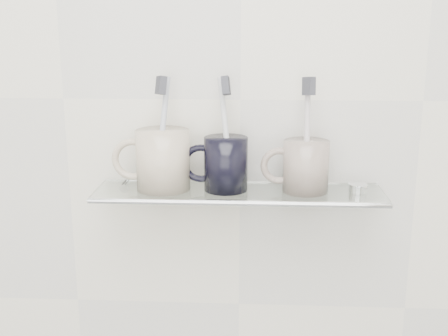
# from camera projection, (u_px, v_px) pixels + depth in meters

# --- Properties ---
(wall_back) EXTENTS (2.50, 0.00, 2.50)m
(wall_back) POSITION_uv_depth(u_px,v_px,m) (240.00, 100.00, 1.00)
(wall_back) COLOR silver
(wall_back) RESTS_ON ground
(shelf_glass) EXTENTS (0.50, 0.12, 0.01)m
(shelf_glass) POSITION_uv_depth(u_px,v_px,m) (239.00, 193.00, 0.97)
(shelf_glass) COLOR silver
(shelf_glass) RESTS_ON wall_back
(shelf_rail) EXTENTS (0.50, 0.01, 0.01)m
(shelf_rail) POSITION_uv_depth(u_px,v_px,m) (238.00, 203.00, 0.92)
(shelf_rail) COLOR silver
(shelf_rail) RESTS_ON shelf_glass
(bracket_left) EXTENTS (0.02, 0.03, 0.02)m
(bracket_left) POSITION_uv_depth(u_px,v_px,m) (126.00, 189.00, 1.03)
(bracket_left) COLOR silver
(bracket_left) RESTS_ON wall_back
(bracket_right) EXTENTS (0.02, 0.03, 0.02)m
(bracket_right) POSITION_uv_depth(u_px,v_px,m) (356.00, 193.00, 1.01)
(bracket_right) COLOR silver
(bracket_right) RESTS_ON wall_back
(mug_left) EXTENTS (0.12, 0.12, 0.10)m
(mug_left) POSITION_uv_depth(u_px,v_px,m) (163.00, 160.00, 0.97)
(mug_left) COLOR beige
(mug_left) RESTS_ON shelf_glass
(mug_left_handle) EXTENTS (0.07, 0.01, 0.07)m
(mug_left_handle) POSITION_uv_depth(u_px,v_px,m) (133.00, 159.00, 0.97)
(mug_left_handle) COLOR beige
(mug_left_handle) RESTS_ON mug_left
(toothbrush_left) EXTENTS (0.03, 0.05, 0.19)m
(toothbrush_left) POSITION_uv_depth(u_px,v_px,m) (162.00, 132.00, 0.96)
(toothbrush_left) COLOR #AFB9CF
(toothbrush_left) RESTS_ON mug_left
(bristles_left) EXTENTS (0.02, 0.03, 0.03)m
(bristles_left) POSITION_uv_depth(u_px,v_px,m) (161.00, 85.00, 0.94)
(bristles_left) COLOR #373840
(bristles_left) RESTS_ON toothbrush_left
(mug_center) EXTENTS (0.10, 0.10, 0.09)m
(mug_center) POSITION_uv_depth(u_px,v_px,m) (226.00, 164.00, 0.97)
(mug_center) COLOR black
(mug_center) RESTS_ON shelf_glass
(mug_center_handle) EXTENTS (0.07, 0.01, 0.07)m
(mug_center_handle) POSITION_uv_depth(u_px,v_px,m) (201.00, 163.00, 0.97)
(mug_center_handle) COLOR black
(mug_center_handle) RESTS_ON mug_center
(toothbrush_center) EXTENTS (0.03, 0.06, 0.19)m
(toothbrush_center) POSITION_uv_depth(u_px,v_px,m) (226.00, 133.00, 0.95)
(toothbrush_center) COLOR silver
(toothbrush_center) RESTS_ON mug_center
(bristles_center) EXTENTS (0.02, 0.03, 0.04)m
(bristles_center) POSITION_uv_depth(u_px,v_px,m) (226.00, 86.00, 0.93)
(bristles_center) COLOR #373840
(bristles_center) RESTS_ON toothbrush_center
(mug_right) EXTENTS (0.09, 0.09, 0.09)m
(mug_right) POSITION_uv_depth(u_px,v_px,m) (306.00, 166.00, 0.96)
(mug_right) COLOR silver
(mug_right) RESTS_ON shelf_glass
(mug_right_handle) EXTENTS (0.07, 0.01, 0.07)m
(mug_right_handle) POSITION_uv_depth(u_px,v_px,m) (279.00, 166.00, 0.96)
(mug_right_handle) COLOR silver
(mug_right_handle) RESTS_ON mug_right
(toothbrush_right) EXTENTS (0.02, 0.04, 0.19)m
(toothbrush_right) POSITION_uv_depth(u_px,v_px,m) (307.00, 134.00, 0.95)
(toothbrush_right) COLOR beige
(toothbrush_right) RESTS_ON mug_right
(bristles_right) EXTENTS (0.02, 0.03, 0.03)m
(bristles_right) POSITION_uv_depth(u_px,v_px,m) (309.00, 86.00, 0.93)
(bristles_right) COLOR #373840
(bristles_right) RESTS_ON toothbrush_right
(chrome_cap) EXTENTS (0.03, 0.03, 0.01)m
(chrome_cap) POSITION_uv_depth(u_px,v_px,m) (358.00, 188.00, 0.97)
(chrome_cap) COLOR silver
(chrome_cap) RESTS_ON shelf_glass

